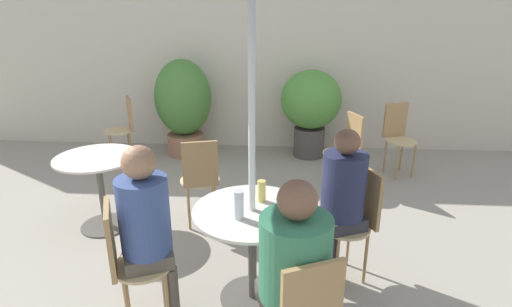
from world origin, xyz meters
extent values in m
plane|color=gray|center=(0.00, 0.00, 0.00)|extent=(20.00, 20.00, 0.00)
cube|color=beige|center=(0.00, 3.39, 1.50)|extent=(10.00, 0.06, 3.00)
cylinder|color=#514C47|center=(0.21, -0.02, 0.01)|extent=(0.46, 0.46, 0.01)
cylinder|color=#514C47|center=(0.21, -0.02, 0.35)|extent=(0.06, 0.06, 0.67)
cylinder|color=silver|center=(0.21, -0.02, 0.70)|extent=(0.80, 0.80, 0.02)
cylinder|color=#514C47|center=(-1.26, 0.90, 0.01)|extent=(0.46, 0.46, 0.01)
cylinder|color=#514C47|center=(-1.26, 0.90, 0.35)|extent=(0.06, 0.06, 0.67)
cylinder|color=silver|center=(-1.26, 0.90, 0.70)|extent=(0.74, 0.74, 0.02)
cylinder|color=tan|center=(-0.45, -0.30, 0.44)|extent=(0.37, 0.37, 0.02)
cylinder|color=#9E7A4C|center=(-0.61, -0.23, 0.22)|extent=(0.02, 0.02, 0.43)
cylinder|color=#9E7A4C|center=(-0.39, -0.14, 0.22)|extent=(0.02, 0.02, 0.43)
cylinder|color=#9E7A4C|center=(-0.30, -0.36, 0.22)|extent=(0.02, 0.02, 0.43)
cube|color=#9E7A4C|center=(-0.61, -0.36, 0.66)|extent=(0.15, 0.30, 0.42)
cube|color=#9E7A4C|center=(0.56, -0.84, 0.66)|extent=(0.30, 0.15, 0.42)
cylinder|color=tan|center=(0.88, 0.26, 0.44)|extent=(0.37, 0.37, 0.02)
cylinder|color=#9E7A4C|center=(1.04, 0.20, 0.22)|extent=(0.02, 0.02, 0.43)
cylinder|color=#9E7A4C|center=(0.95, 0.42, 0.22)|extent=(0.02, 0.02, 0.43)
cylinder|color=#9E7A4C|center=(0.82, 0.10, 0.22)|extent=(0.02, 0.02, 0.43)
cylinder|color=#9E7A4C|center=(0.72, 0.33, 0.22)|extent=(0.02, 0.02, 0.43)
cube|color=#9E7A4C|center=(1.03, 0.33, 0.66)|extent=(0.15, 0.30, 0.42)
cylinder|color=tan|center=(-0.36, 1.03, 0.44)|extent=(0.37, 0.37, 0.02)
cylinder|color=#9E7A4C|center=(-0.44, 0.89, 0.22)|extent=(0.02, 0.02, 0.43)
cylinder|color=#9E7A4C|center=(-0.21, 0.95, 0.22)|extent=(0.02, 0.02, 0.43)
cylinder|color=#9E7A4C|center=(-0.51, 1.12, 0.22)|extent=(0.02, 0.02, 0.43)
cylinder|color=#9E7A4C|center=(-0.27, 1.18, 0.22)|extent=(0.02, 0.02, 0.43)
cube|color=#9E7A4C|center=(-0.31, 0.87, 0.66)|extent=(0.31, 0.11, 0.42)
cylinder|color=tan|center=(-1.75, 2.56, 0.44)|extent=(0.37, 0.37, 0.02)
cylinder|color=#9E7A4C|center=(-1.59, 2.51, 0.22)|extent=(0.02, 0.02, 0.43)
cylinder|color=#9E7A4C|center=(-1.70, 2.73, 0.22)|extent=(0.02, 0.02, 0.43)
cylinder|color=#9E7A4C|center=(-1.80, 2.40, 0.22)|extent=(0.02, 0.02, 0.43)
cylinder|color=#9E7A4C|center=(-1.91, 2.62, 0.22)|extent=(0.02, 0.02, 0.43)
cube|color=#9E7A4C|center=(-1.60, 2.64, 0.66)|extent=(0.17, 0.29, 0.42)
cylinder|color=tan|center=(1.86, 2.36, 0.44)|extent=(0.37, 0.37, 0.02)
cylinder|color=#9E7A4C|center=(1.93, 2.52, 0.22)|extent=(0.02, 0.02, 0.43)
cylinder|color=#9E7A4C|center=(1.71, 2.43, 0.22)|extent=(0.02, 0.02, 0.43)
cylinder|color=#9E7A4C|center=(2.02, 2.29, 0.22)|extent=(0.02, 0.02, 0.43)
cylinder|color=#9E7A4C|center=(1.79, 2.21, 0.22)|extent=(0.02, 0.02, 0.43)
cube|color=#9E7A4C|center=(1.80, 2.52, 0.66)|extent=(0.31, 0.14, 0.42)
cylinder|color=tan|center=(1.05, 1.87, 0.44)|extent=(0.37, 0.37, 0.02)
cylinder|color=#9E7A4C|center=(1.20, 1.80, 0.22)|extent=(0.02, 0.02, 0.43)
cylinder|color=#9E7A4C|center=(1.12, 2.03, 0.22)|extent=(0.02, 0.02, 0.43)
cylinder|color=#9E7A4C|center=(0.98, 1.72, 0.22)|extent=(0.02, 0.02, 0.43)
cylinder|color=#9E7A4C|center=(0.89, 1.94, 0.22)|extent=(0.02, 0.02, 0.43)
cube|color=#9E7A4C|center=(1.20, 1.93, 0.66)|extent=(0.14, 0.30, 0.42)
cylinder|color=brown|center=(-0.28, -0.30, 0.21)|extent=(0.09, 0.09, 0.43)
cylinder|color=brown|center=(-0.34, -0.17, 0.21)|extent=(0.09, 0.09, 0.43)
cube|color=brown|center=(-0.42, -0.28, 0.50)|extent=(0.37, 0.35, 0.09)
cylinder|color=#384C84|center=(-0.42, -0.28, 0.78)|extent=(0.31, 0.31, 0.48)
sphere|color=#9E7051|center=(-0.42, -0.28, 1.13)|extent=(0.20, 0.20, 0.20)
cube|color=brown|center=(0.48, -0.65, 0.51)|extent=(0.42, 0.44, 0.11)
cylinder|color=#337551|center=(0.48, -0.65, 0.78)|extent=(0.37, 0.37, 0.44)
sphere|color=brown|center=(0.48, -0.65, 1.10)|extent=(0.20, 0.20, 0.20)
cylinder|color=#2D2D33|center=(0.71, 0.27, 0.21)|extent=(0.09, 0.09, 0.43)
cylinder|color=#2D2D33|center=(0.76, 0.14, 0.21)|extent=(0.09, 0.09, 0.43)
cube|color=#2D2D33|center=(0.84, 0.25, 0.50)|extent=(0.38, 0.36, 0.09)
cylinder|color=#232847|center=(0.84, 0.25, 0.78)|extent=(0.31, 0.31, 0.47)
sphere|color=brown|center=(0.84, 0.25, 1.11)|extent=(0.18, 0.18, 0.18)
cylinder|color=#DBC65B|center=(0.27, 0.11, 0.78)|extent=(0.06, 0.06, 0.15)
cylinder|color=silver|center=(0.14, -0.14, 0.80)|extent=(0.06, 0.06, 0.19)
cylinder|color=#93664C|center=(-0.95, 2.95, 0.15)|extent=(0.50, 0.50, 0.30)
ellipsoid|color=#427533|center=(-0.95, 2.95, 0.82)|extent=(0.77, 0.77, 1.03)
cylinder|color=#47423D|center=(0.79, 2.99, 0.20)|extent=(0.43, 0.43, 0.41)
ellipsoid|color=#4C8938|center=(0.79, 2.99, 0.80)|extent=(0.82, 0.82, 0.79)
cylinder|color=silver|center=(0.21, -0.02, 1.17)|extent=(0.04, 0.04, 2.33)
camera|label=1|loc=(0.39, -2.36, 1.95)|focal=28.00mm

